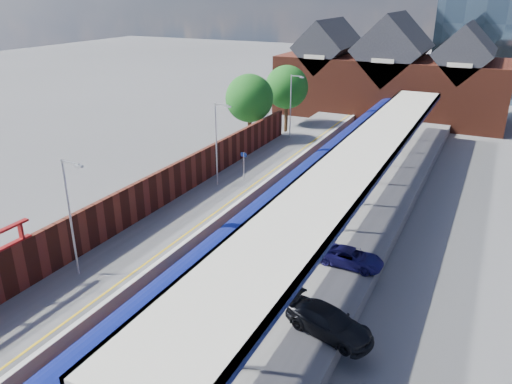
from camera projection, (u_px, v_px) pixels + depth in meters
ground at (321, 178)px, 46.66m from camera, size 240.00×240.00×0.00m
ballast_bed at (278, 218)px, 38.32m from camera, size 6.00×76.00×0.06m
rails at (278, 217)px, 38.29m from camera, size 4.51×76.00×0.14m
left_platform at (216, 200)px, 40.39m from camera, size 5.00×76.00×1.00m
right_platform at (355, 228)px, 35.70m from camera, size 6.00×76.00×1.00m
coping_left at (242, 199)px, 39.23m from camera, size 0.30×76.00×0.05m
coping_right at (317, 214)px, 36.67m from camera, size 0.30×76.00×0.05m
yellow_line at (235, 198)px, 39.48m from camera, size 0.14×76.00×0.01m
train at (328, 167)px, 43.00m from camera, size 2.87×65.90×3.45m
canopy at (360, 156)px, 35.76m from camera, size 4.50×52.00×4.48m
lamp_post_b at (71, 212)px, 27.39m from camera, size 1.48×0.18×7.00m
lamp_post_c at (218, 139)px, 40.72m from camera, size 1.48×0.18×7.00m
lamp_post_d at (292, 103)px, 54.05m from camera, size 1.48×0.18×7.00m
platform_sign at (244, 162)px, 42.70m from camera, size 0.55×0.08×2.50m
brick_wall at (137, 201)px, 35.33m from camera, size 0.35×50.00×3.86m
station_building at (391, 76)px, 67.95m from camera, size 30.00×12.12×13.78m
tree_near at (250, 100)px, 53.80m from camera, size 5.20×5.20×8.10m
tree_far at (287, 89)px, 60.06m from camera, size 5.20×5.20×8.10m
parked_car_dark at (329, 322)px, 23.66m from camera, size 4.83×3.06×1.30m
parked_car_blue at (351, 257)px, 29.66m from camera, size 3.92×1.96×1.07m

